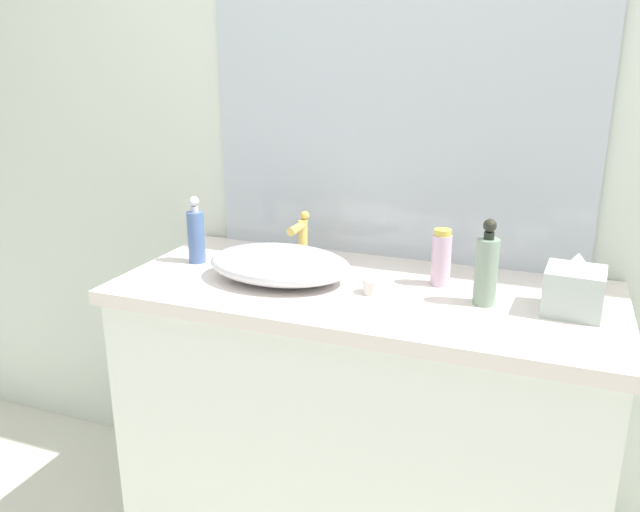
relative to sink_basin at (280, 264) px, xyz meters
The scene contains 10 objects.
bathroom_wall_rear 0.56m from the sink_basin, 59.32° to the left, with size 6.00×0.06×2.60m, color silver.
vanity_counter 0.54m from the sink_basin, ahead, with size 1.35×0.59×0.89m.
wall_mirror_panel 0.61m from the sink_basin, 54.37° to the left, with size 1.16×0.01×1.01m, color #B2BCC6.
sink_basin is the anchor object (origin of this frame).
faucet 0.17m from the sink_basin, 90.00° to the left, with size 0.03×0.12×0.16m.
soap_dispenser 0.56m from the sink_basin, ahead, with size 0.06×0.06×0.22m.
lotion_bottle 0.45m from the sink_basin, 15.61° to the left, with size 0.05×0.05×0.16m.
perfume_bottle 0.31m from the sink_basin, 169.17° to the left, with size 0.05×0.05×0.20m.
tissue_box 0.77m from the sink_basin, ahead, with size 0.15×0.15×0.15m.
candle_jar 0.28m from the sink_basin, ahead, with size 0.06×0.06×0.04m, color silver.
Camera 1 is at (0.49, -1.16, 1.49)m, focal length 35.47 mm.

